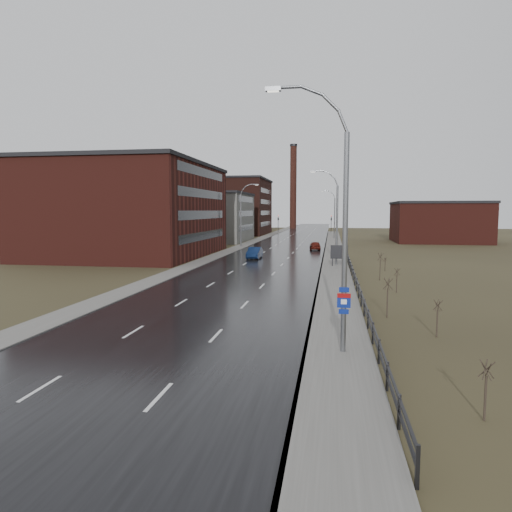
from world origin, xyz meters
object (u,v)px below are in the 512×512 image
(billboard, at_px, (339,253))
(car_near, at_px, (255,253))
(streetlight_main, at_px, (338,222))
(car_far, at_px, (315,246))

(billboard, bearing_deg, car_near, 144.68)
(streetlight_main, height_order, car_far, streetlight_main)
(billboard, height_order, car_far, billboard)
(billboard, relative_size, car_far, 0.62)
(car_near, height_order, car_far, car_near)
(streetlight_main, relative_size, billboard, 4.61)
(streetlight_main, relative_size, car_near, 2.56)
(car_near, relative_size, car_far, 1.11)
(streetlight_main, xyz_separation_m, billboard, (0.63, 32.54, -4.31))
(car_near, bearing_deg, car_far, 63.59)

